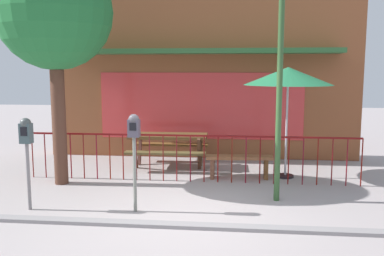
# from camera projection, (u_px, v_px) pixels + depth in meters

# --- Properties ---
(ground) EXTENTS (40.00, 40.00, 0.00)m
(ground) POSITION_uv_depth(u_px,v_px,m) (175.00, 218.00, 6.48)
(ground) COLOR #A49999
(pub_storefront) EXTENTS (8.01, 1.22, 5.96)m
(pub_storefront) POSITION_uv_depth(u_px,v_px,m) (201.00, 43.00, 10.75)
(pub_storefront) COLOR #5B2C26
(pub_storefront) RESTS_ON ground
(patio_fence_front) EXTENTS (6.75, 0.04, 0.97)m
(patio_fence_front) POSITION_uv_depth(u_px,v_px,m) (190.00, 150.00, 8.49)
(patio_fence_front) COLOR maroon
(patio_fence_front) RESTS_ON ground
(picnic_table_left) EXTENTS (1.82, 1.39, 0.79)m
(picnic_table_left) POSITION_uv_depth(u_px,v_px,m) (168.00, 141.00, 9.78)
(picnic_table_left) COLOR brown
(picnic_table_left) RESTS_ON ground
(patio_umbrella) EXTENTS (1.84, 1.84, 2.32)m
(patio_umbrella) POSITION_uv_depth(u_px,v_px,m) (288.00, 77.00, 8.63)
(patio_umbrella) COLOR black
(patio_umbrella) RESTS_ON ground
(patio_bench) EXTENTS (1.42, 0.42, 0.48)m
(patio_bench) POSITION_uv_depth(u_px,v_px,m) (239.00, 162.00, 8.78)
(patio_bench) COLOR #925A37
(patio_bench) RESTS_ON ground
(parking_meter_near) EXTENTS (0.18, 0.17, 1.58)m
(parking_meter_near) POSITION_uv_depth(u_px,v_px,m) (134.00, 137.00, 6.60)
(parking_meter_near) COLOR gray
(parking_meter_near) RESTS_ON ground
(parking_meter_far) EXTENTS (0.18, 0.17, 1.51)m
(parking_meter_far) POSITION_uv_depth(u_px,v_px,m) (26.00, 139.00, 6.69)
(parking_meter_far) COLOR gray
(parking_meter_far) RESTS_ON ground
(street_tree) EXTENTS (2.21, 2.21, 4.47)m
(street_tree) POSITION_uv_depth(u_px,v_px,m) (54.00, 14.00, 7.98)
(street_tree) COLOR #513124
(street_tree) RESTS_ON ground
(street_lamp) EXTENTS (0.28, 0.28, 4.01)m
(street_lamp) POSITION_uv_depth(u_px,v_px,m) (281.00, 49.00, 6.98)
(street_lamp) COLOR #31552B
(street_lamp) RESTS_ON ground
(curb_edge) EXTENTS (11.21, 0.20, 0.11)m
(curb_edge) POSITION_uv_depth(u_px,v_px,m) (171.00, 227.00, 6.10)
(curb_edge) COLOR gray
(curb_edge) RESTS_ON ground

